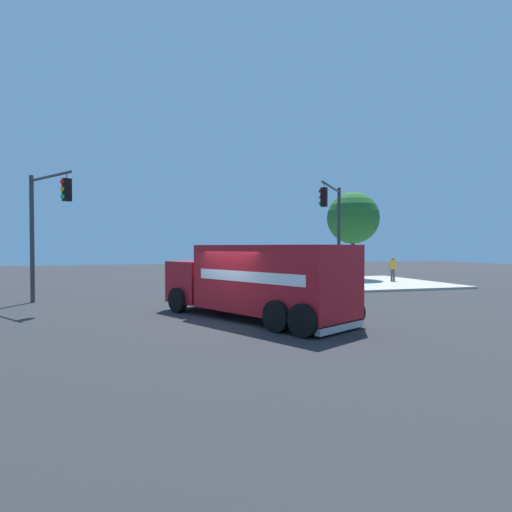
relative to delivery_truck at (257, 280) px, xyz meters
The scene contains 8 objects.
ground_plane 1.84m from the delivery_truck, 24.61° to the left, with size 100.00×100.00×0.00m, color #2B2B2D.
sidewalk_corner_near 16.38m from the delivery_truck, 133.59° to the right, with size 10.28×10.28×0.14m, color #B2ADA0.
delivery_truck is the anchor object (origin of this frame).
traffic_light_primary 9.48m from the delivery_truck, 134.20° to the right, with size 2.79×3.52×5.97m.
traffic_light_secondary 10.76m from the delivery_truck, 37.03° to the right, with size 2.31×3.24×6.03m.
pedestrian_near_corner 18.14m from the delivery_truck, 139.20° to the right, with size 0.39×0.42×1.75m.
picket_fence_run 20.16m from the delivery_truck, 123.95° to the right, with size 5.14×0.05×0.95m.
shade_tree_near 19.50m from the delivery_truck, 129.24° to the right, with size 4.08×4.08×6.82m.
Camera 1 is at (3.20, 14.26, 2.67)m, focal length 29.39 mm.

